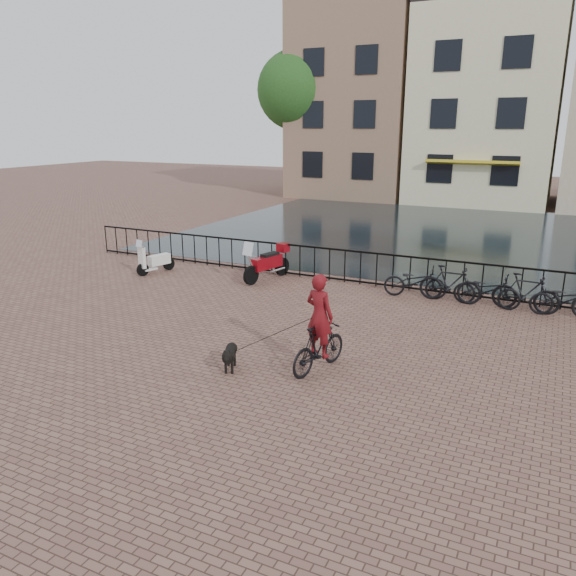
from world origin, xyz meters
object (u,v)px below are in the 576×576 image
at_px(motorcycle, 267,259).
at_px(scooter, 155,255).
at_px(dog, 230,357).
at_px(cyclist, 319,329).

distance_m(motorcycle, scooter, 3.74).
relative_size(dog, scooter, 0.64).
bearing_deg(cyclist, scooter, -16.46).
xyz_separation_m(cyclist, scooter, (-7.68, 4.65, -0.27)).
relative_size(cyclist, scooter, 1.71).
height_order(cyclist, motorcycle, cyclist).
xyz_separation_m(motorcycle, scooter, (-3.65, -0.82, -0.07)).
distance_m(dog, scooter, 8.13).
bearing_deg(dog, cyclist, 1.39).
distance_m(cyclist, scooter, 8.98).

